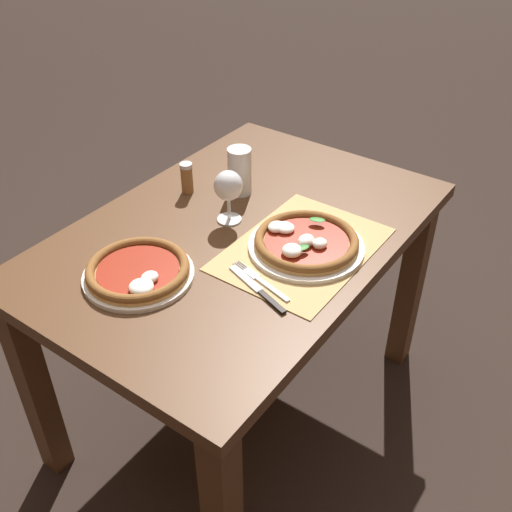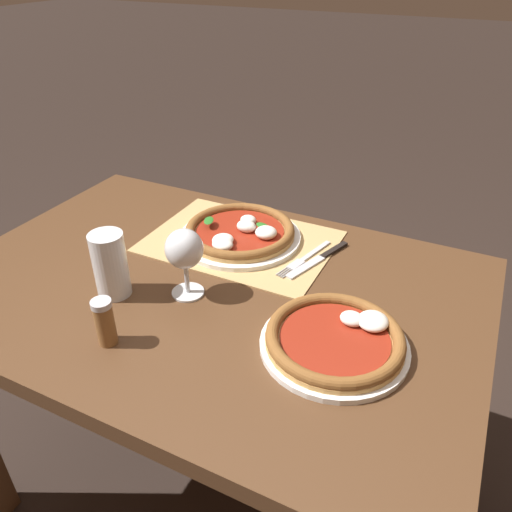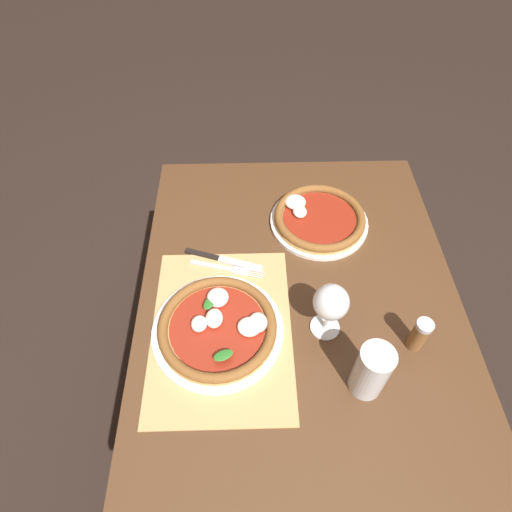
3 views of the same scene
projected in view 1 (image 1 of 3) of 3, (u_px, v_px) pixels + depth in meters
ground_plane at (243, 403)px, 2.11m from camera, size 24.00×24.00×0.00m
dining_table at (240, 263)px, 1.73m from camera, size 1.18×0.80×0.74m
paper_placemat at (302, 249)px, 1.59m from camera, size 0.46×0.33×0.00m
pizza_near at (306, 242)px, 1.57m from camera, size 0.31×0.31×0.05m
pizza_far at (138, 272)px, 1.48m from camera, size 0.28×0.28×0.05m
wine_glass at (228, 188)px, 1.64m from camera, size 0.08×0.08×0.16m
pint_glass at (240, 172)px, 1.78m from camera, size 0.07×0.07×0.15m
fork at (261, 280)px, 1.47m from camera, size 0.07×0.20×0.00m
knife at (257, 288)px, 1.45m from camera, size 0.08×0.21×0.01m
pepper_shaker at (187, 178)px, 1.80m from camera, size 0.04×0.04×0.10m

